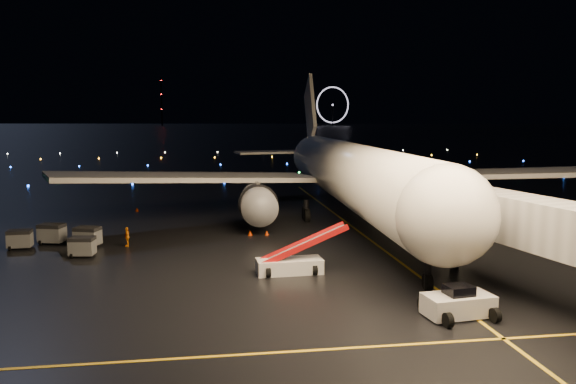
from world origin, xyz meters
The scene contains 18 objects.
ground centered at (0.00, 300.00, 0.00)m, with size 2000.00×2000.00×0.00m, color black.
lane_centre centered at (12.00, 15.00, 0.01)m, with size 0.25×80.00×0.02m, color gold.
lane_cross centered at (-5.00, -10.00, 0.01)m, with size 60.00×0.25×0.02m, color gold.
airliner centered at (12.35, 26.35, 9.08)m, with size 64.12×60.91×18.17m, color silver, non-canonical shape.
pushback_tug centered at (11.10, -6.49, 0.93)m, with size 3.92×2.06×1.87m, color silver.
belt_loader centered at (2.77, 3.97, 1.73)m, with size 7.12×1.94×3.45m, color silver, non-canonical shape.
crew_c centered at (-10.32, 14.73, 0.87)m, with size 1.02×0.42×1.74m, color orange.
safety_cone_0 centered at (2.59, 17.74, 0.24)m, with size 0.42×0.42×0.48m, color #E83801.
safety_cone_1 centered at (3.06, 24.76, 0.25)m, with size 0.43×0.43×0.49m, color #E83801.
safety_cone_2 centered at (0.96, 17.83, 0.26)m, with size 0.47×0.47×0.53m, color #E83801.
safety_cone_3 centered at (-11.70, 33.93, 0.27)m, with size 0.47×0.47×0.53m, color #E83801.
ferris_wheel centered at (170.00, 720.00, 26.00)m, with size 50.00×4.00×52.00m, color black, non-canonical shape.
radio_mast centered at (-60.00, 740.00, 32.00)m, with size 1.80×1.80×64.00m, color black.
taxiway_lights centered at (0.00, 106.00, 0.18)m, with size 164.00×92.00×0.36m, color black, non-canonical shape.
baggage_cart_0 centered at (-13.79, 15.07, 0.89)m, with size 2.10×1.47×1.78m, color slate.
baggage_cart_1 centered at (-17.26, 16.79, 0.91)m, with size 2.15×1.50×1.83m, color slate.
baggage_cart_2 centered at (-13.49, 11.35, 0.83)m, with size 1.95×1.37×1.66m, color slate.
baggage_cart_3 centered at (-19.52, 15.11, 0.83)m, with size 1.96×1.37×1.66m, color slate.
Camera 1 is at (-3.24, -36.07, 11.50)m, focal length 35.00 mm.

